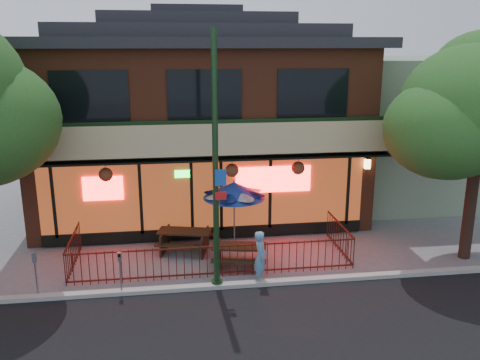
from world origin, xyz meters
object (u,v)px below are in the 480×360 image
object	(u,v)px
street_light	(216,178)
pedestrian	(261,257)
picnic_table_right	(239,253)
parking_meter_near	(120,266)
parking_meter_far	(35,267)
patio_umbrella	(234,190)
picnic_table_left	(185,238)

from	to	relation	value
street_light	pedestrian	distance (m)	2.68
picnic_table_right	pedestrian	world-z (taller)	pedestrian
parking_meter_near	parking_meter_far	distance (m)	2.20
pedestrian	patio_umbrella	bearing A→B (deg)	14.95
patio_umbrella	parking_meter_far	size ratio (longest dim) A/B	1.77
pedestrian	picnic_table_left	bearing A→B (deg)	45.47
pedestrian	parking_meter_far	size ratio (longest dim) A/B	1.19
street_light	parking_meter_near	world-z (taller)	street_light
parking_meter_near	street_light	bearing A→B (deg)	1.69
picnic_table_left	picnic_table_right	xyz separation A→B (m)	(1.60, -1.40, -0.02)
picnic_table_left	parking_meter_far	world-z (taller)	parking_meter_far
street_light	parking_meter_near	distance (m)	3.50
parking_meter_near	pedestrian	bearing A→B (deg)	1.93
picnic_table_right	pedestrian	bearing A→B (deg)	-68.86
patio_umbrella	street_light	bearing A→B (deg)	-106.91
picnic_table_left	parking_meter_near	xyz separation A→B (m)	(-1.81, -2.68, 0.34)
street_light	picnic_table_right	bearing A→B (deg)	56.59
parking_meter_near	parking_meter_far	bearing A→B (deg)	177.92
patio_umbrella	parking_meter_far	bearing A→B (deg)	-153.77
patio_umbrella	picnic_table_right	bearing A→B (deg)	-91.89
picnic_table_right	patio_umbrella	distance (m)	2.20
street_light	patio_umbrella	size ratio (longest dim) A/B	3.01
street_light	picnic_table_left	bearing A→B (deg)	107.11
parking_meter_far	parking_meter_near	bearing A→B (deg)	-2.08
picnic_table_left	patio_umbrella	size ratio (longest dim) A/B	0.85
street_light	pedestrian	xyz separation A→B (m)	(1.24, 0.05, -2.37)
street_light	picnic_table_left	world-z (taller)	street_light
picnic_table_right	pedestrian	size ratio (longest dim) A/B	1.17
picnic_table_left	parking_meter_near	world-z (taller)	parking_meter_near
picnic_table_right	parking_meter_far	bearing A→B (deg)	-167.87
pedestrian	parking_meter_near	world-z (taller)	pedestrian
street_light	parking_meter_far	world-z (taller)	street_light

